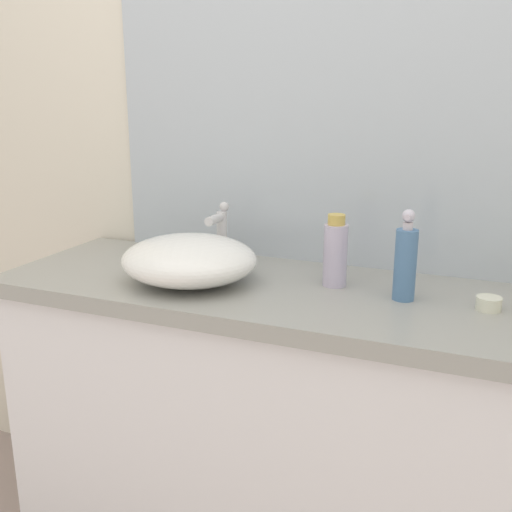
{
  "coord_description": "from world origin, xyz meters",
  "views": [
    {
      "loc": [
        0.47,
        -0.95,
        1.39
      ],
      "look_at": [
        -0.09,
        0.41,
        0.98
      ],
      "focal_mm": 41.84,
      "sensor_mm": 36.0,
      "label": 1
    }
  ],
  "objects_px": {
    "candle_jar": "(489,303)",
    "sink_basin": "(189,260)",
    "perfume_bottle": "(335,253)",
    "soap_dispenser": "(405,261)"
  },
  "relations": [
    {
      "from": "candle_jar",
      "to": "sink_basin",
      "type": "bearing_deg",
      "value": -173.97
    },
    {
      "from": "sink_basin",
      "to": "perfume_bottle",
      "type": "height_order",
      "value": "perfume_bottle"
    },
    {
      "from": "sink_basin",
      "to": "candle_jar",
      "type": "relative_size",
      "value": 6.23
    },
    {
      "from": "sink_basin",
      "to": "perfume_bottle",
      "type": "distance_m",
      "value": 0.38
    },
    {
      "from": "perfume_bottle",
      "to": "candle_jar",
      "type": "distance_m",
      "value": 0.39
    },
    {
      "from": "sink_basin",
      "to": "candle_jar",
      "type": "height_order",
      "value": "sink_basin"
    },
    {
      "from": "sink_basin",
      "to": "soap_dispenser",
      "type": "height_order",
      "value": "soap_dispenser"
    },
    {
      "from": "soap_dispenser",
      "to": "candle_jar",
      "type": "distance_m",
      "value": 0.21
    },
    {
      "from": "perfume_bottle",
      "to": "sink_basin",
      "type": "bearing_deg",
      "value": -161.93
    },
    {
      "from": "sink_basin",
      "to": "perfume_bottle",
      "type": "bearing_deg",
      "value": 18.07
    }
  ]
}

